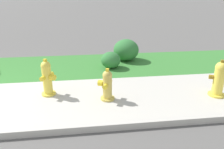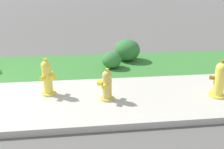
{
  "view_description": "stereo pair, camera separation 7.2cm",
  "coord_description": "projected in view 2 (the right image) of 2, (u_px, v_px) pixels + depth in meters",
  "views": [
    {
      "loc": [
        3.09,
        -4.05,
        2.07
      ],
      "look_at": [
        3.65,
        0.28,
        0.4
      ],
      "focal_mm": 35.0,
      "sensor_mm": 36.0,
      "label": 1
    },
    {
      "loc": [
        3.16,
        -4.06,
        2.07
      ],
      "look_at": [
        3.65,
        0.28,
        0.4
      ],
      "focal_mm": 35.0,
      "sensor_mm": 36.0,
      "label": 2
    }
  ],
  "objects": [
    {
      "name": "shrub_bush_far_verge",
      "position": [
        127.0,
        50.0,
        6.85
      ],
      "size": [
        0.79,
        0.79,
        0.67
      ],
      "color": "#337538",
      "rests_on": "ground"
    },
    {
      "name": "shrub_bush_near_lamp",
      "position": [
        112.0,
        60.0,
        6.21
      ],
      "size": [
        0.55,
        0.55,
        0.47
      ],
      "color": "#337538",
      "rests_on": "ground"
    },
    {
      "name": "fire_hydrant_mid_block",
      "position": [
        220.0,
        80.0,
        4.45
      ],
      "size": [
        0.4,
        0.38,
        0.79
      ],
      "rotation": [
        0.0,
        0.0,
        5.87
      ],
      "color": "yellow",
      "rests_on": "ground"
    },
    {
      "name": "fire_hydrant_at_driveway",
      "position": [
        47.0,
        78.0,
        4.54
      ],
      "size": [
        0.34,
        0.36,
        0.8
      ],
      "rotation": [
        0.0,
        0.0,
        4.19
      ],
      "color": "yellow",
      "rests_on": "ground"
    },
    {
      "name": "fire_hydrant_far_end",
      "position": [
        107.0,
        85.0,
        4.34
      ],
      "size": [
        0.34,
        0.37,
        0.67
      ],
      "rotation": [
        0.0,
        0.0,
        1.13
      ],
      "color": "gold",
      "rests_on": "ground"
    }
  ]
}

